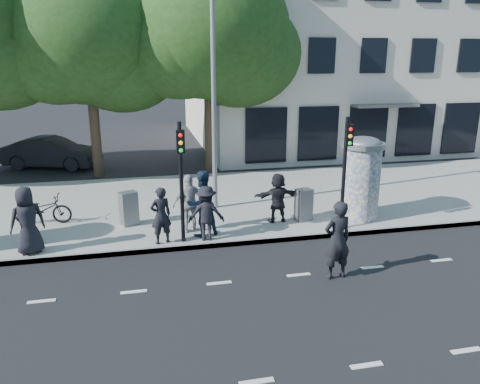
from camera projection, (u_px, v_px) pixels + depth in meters
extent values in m
plane|color=black|center=(231.00, 314.00, 9.87)|extent=(120.00, 120.00, 0.00)
cube|color=gray|center=(190.00, 204.00, 16.88)|extent=(40.00, 8.00, 0.15)
cube|color=slate|center=(206.00, 246.00, 13.18)|extent=(40.00, 0.10, 0.16)
cube|color=silver|center=(257.00, 382.00, 7.81)|extent=(32.00, 0.12, 0.01)
cube|color=silver|center=(219.00, 283.00, 11.18)|extent=(32.00, 0.12, 0.01)
cylinder|color=beige|center=(361.00, 183.00, 14.98)|extent=(1.20, 1.20, 2.30)
cylinder|color=slate|center=(363.00, 145.00, 14.63)|extent=(1.36, 1.36, 0.16)
ellipsoid|color=slate|center=(364.00, 143.00, 14.61)|extent=(1.10, 1.10, 0.38)
cylinder|color=black|center=(181.00, 184.00, 12.83)|extent=(0.11, 0.11, 3.40)
cube|color=black|center=(180.00, 142.00, 12.32)|extent=(0.22, 0.14, 0.62)
cylinder|color=black|center=(344.00, 174.00, 13.82)|extent=(0.11, 0.11, 3.40)
cube|color=black|center=(349.00, 135.00, 13.31)|extent=(0.22, 0.14, 0.62)
cylinder|color=slate|center=(214.00, 90.00, 15.14)|extent=(0.16, 0.16, 8.00)
cylinder|color=#38281C|center=(95.00, 127.00, 20.42)|extent=(0.44, 0.44, 4.41)
ellipsoid|color=#1F3914|center=(87.00, 34.00, 19.33)|extent=(6.80, 6.80, 5.78)
cylinder|color=#38281C|center=(209.00, 123.00, 21.05)|extent=(0.44, 0.44, 4.59)
ellipsoid|color=#1F3914|center=(208.00, 28.00, 19.91)|extent=(7.00, 7.00, 5.95)
cube|color=beige|center=(355.00, 42.00, 29.38)|extent=(20.00, 15.00, 12.00)
cube|color=black|center=(415.00, 130.00, 23.56)|extent=(18.00, 0.10, 2.60)
cube|color=#59544C|center=(385.00, 105.00, 22.45)|extent=(3.20, 0.90, 0.12)
cube|color=#194C8C|center=(230.00, 102.00, 21.14)|extent=(1.60, 0.06, 0.30)
imported|color=black|center=(27.00, 220.00, 12.29)|extent=(1.05, 0.89, 1.83)
imported|color=black|center=(161.00, 216.00, 12.96)|extent=(0.68, 0.54, 1.63)
imported|color=#1C2C46|center=(202.00, 204.00, 13.49)|extent=(1.13, 1.00, 1.95)
imported|color=black|center=(206.00, 213.00, 13.22)|extent=(1.09, 0.71, 1.59)
imported|color=#A6A6A9|center=(190.00, 203.00, 13.80)|extent=(1.13, 0.79, 1.77)
imported|color=black|center=(278.00, 198.00, 14.67)|extent=(1.49, 0.60, 1.58)
imported|color=black|center=(337.00, 240.00, 11.21)|extent=(0.77, 0.56, 1.96)
imported|color=black|center=(43.00, 209.00, 14.59)|extent=(0.83, 1.82, 0.92)
cube|color=slate|center=(129.00, 208.00, 14.46)|extent=(0.61, 0.54, 1.06)
cube|color=slate|center=(304.00, 205.00, 14.84)|extent=(0.57, 0.48, 1.04)
imported|color=black|center=(52.00, 153.00, 22.36)|extent=(2.89, 4.76, 1.48)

